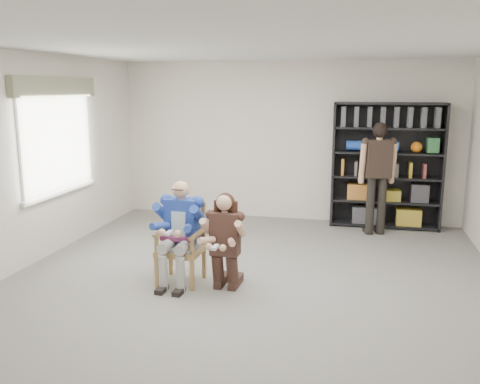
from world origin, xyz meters
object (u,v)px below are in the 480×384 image
(seated_man, at_px, (180,232))
(bookshelf, at_px, (387,166))
(standing_man, at_px, (377,180))
(armchair, at_px, (180,244))
(kneeling_woman, at_px, (224,243))

(seated_man, relative_size, bookshelf, 0.60)
(seated_man, height_order, standing_man, standing_man)
(armchair, bearing_deg, bookshelf, 53.78)
(armchair, distance_m, bookshelf, 4.11)
(seated_man, xyz_separation_m, standing_man, (2.36, 2.70, 0.27))
(bookshelf, bearing_deg, kneeling_woman, -120.24)
(armchair, xyz_separation_m, seated_man, (0.00, 0.00, 0.15))
(armchair, distance_m, kneeling_woman, 0.60)
(kneeling_woman, bearing_deg, seated_man, 170.26)
(seated_man, xyz_separation_m, bookshelf, (2.52, 3.20, 0.42))
(kneeling_woman, relative_size, standing_man, 0.64)
(bookshelf, bearing_deg, armchair, -128.17)
(kneeling_woman, bearing_deg, standing_man, 59.77)
(armchair, relative_size, seated_man, 0.77)
(standing_man, bearing_deg, bookshelf, 55.49)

